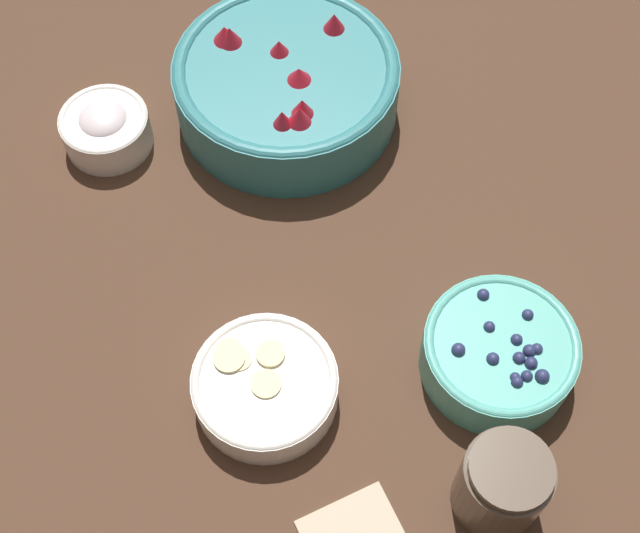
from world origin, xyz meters
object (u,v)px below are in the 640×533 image
object	(u,v)px
bowl_blueberries	(499,352)
bowl_strawberries	(286,83)
bowl_cream	(105,127)
bowl_bananas	(265,385)
jar_chocolate	(501,486)

from	to	relation	value
bowl_blueberries	bowl_strawberries	bearing A→B (deg)	22.13
bowl_cream	bowl_bananas	bearing A→B (deg)	-159.36
bowl_cream	bowl_blueberries	bearing A→B (deg)	-134.63
bowl_strawberries	bowl_bananas	world-z (taller)	bowl_strawberries
bowl_cream	jar_chocolate	distance (m)	0.60
bowl_bananas	bowl_strawberries	bearing A→B (deg)	-12.92
bowl_strawberries	jar_chocolate	xyz separation A→B (m)	(-0.51, -0.11, -0.00)
bowl_strawberries	jar_chocolate	bearing A→B (deg)	-167.51
bowl_strawberries	bowl_blueberries	distance (m)	0.41
bowl_bananas	jar_chocolate	distance (m)	0.25
jar_chocolate	bowl_cream	bearing A→B (deg)	33.48
bowl_strawberries	bowl_bananas	size ratio (longest dim) A/B	1.83
bowl_cream	jar_chocolate	xyz separation A→B (m)	(-0.50, -0.33, 0.02)
bowl_bananas	bowl_cream	size ratio (longest dim) A/B	1.40
bowl_bananas	jar_chocolate	size ratio (longest dim) A/B	1.44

